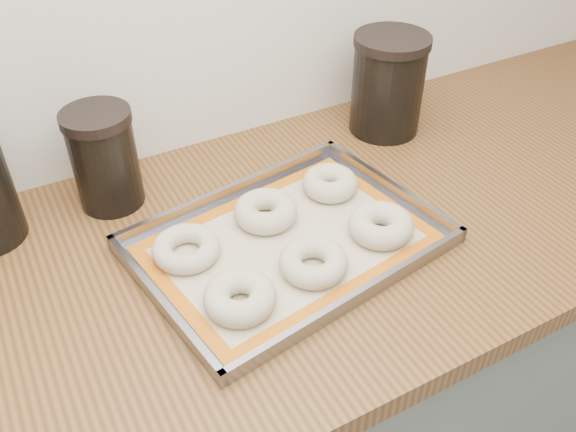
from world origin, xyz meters
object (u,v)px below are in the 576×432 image
bagel_front_left (240,297)px  bagel_back_mid (266,211)px  baking_tray (288,242)px  bagel_front_right (381,225)px  canister_right (388,84)px  bagel_front_mid (313,262)px  bagel_back_right (330,183)px  bagel_back_left (186,248)px  canister_mid (104,159)px

bagel_front_left → bagel_back_mid: bearing=52.5°
baking_tray → bagel_back_mid: bagel_back_mid is taller
bagel_front_right → canister_right: size_ratio=0.53×
bagel_front_mid → bagel_back_mid: size_ratio=1.00×
bagel_front_left → bagel_back_right: 0.31m
bagel_back_mid → bagel_back_right: bearing=7.0°
bagel_back_left → canister_right: bearing=19.6°
bagel_front_left → bagel_front_right: size_ratio=0.99×
bagel_front_left → canister_mid: 0.35m
bagel_back_mid → bagel_back_right: same height
baking_tray → bagel_back_left: (-0.15, 0.05, 0.01)m
canister_mid → canister_right: 0.56m
bagel_front_mid → bagel_back_mid: 0.14m
bagel_back_left → canister_mid: size_ratio=0.60×
baking_tray → bagel_front_mid: bearing=-87.3°
bagel_front_right → bagel_back_left: size_ratio=0.99×
baking_tray → bagel_back_right: (0.13, 0.09, 0.02)m
baking_tray → bagel_front_mid: size_ratio=4.85×
baking_tray → bagel_front_right: (0.14, -0.05, 0.02)m
bagel_front_left → bagel_back_left: size_ratio=0.99×
bagel_back_left → canister_mid: canister_mid is taller
baking_tray → bagel_back_left: 0.16m
bagel_back_left → bagel_back_mid: bagel_back_mid is taller
bagel_front_left → bagel_back_right: bearing=34.1°
baking_tray → bagel_back_right: 0.16m
bagel_front_left → baking_tray: bearing=34.9°
bagel_front_mid → bagel_back_left: bagel_front_mid is taller
bagel_front_right → bagel_back_mid: size_ratio=1.00×
baking_tray → bagel_front_right: bearing=-20.5°
canister_right → bagel_back_right: bearing=-147.1°
bagel_front_mid → bagel_back_left: 0.20m
bagel_front_left → canister_mid: size_ratio=0.59×
bagel_front_right → canister_right: 0.35m
baking_tray → bagel_back_right: size_ratio=5.24×
bagel_back_left → canister_right: (0.50, 0.18, 0.08)m
bagel_back_right → canister_right: bearing=32.9°
bagel_back_right → canister_mid: (-0.34, 0.16, 0.06)m
baking_tray → bagel_front_right: size_ratio=4.84×
bagel_back_mid → canister_right: (0.35, 0.16, 0.08)m
bagel_back_mid → bagel_back_left: bearing=-171.9°
bagel_front_mid → bagel_front_left: bearing=-173.9°
bagel_back_left → canister_mid: (-0.06, 0.20, 0.07)m
bagel_front_left → canister_right: bearing=33.6°
canister_right → bagel_front_right: bearing=-126.5°
bagel_front_left → canister_mid: (-0.09, 0.33, 0.06)m
canister_mid → canister_right: canister_right is taller
bagel_front_mid → bagel_back_right: bagel_back_right is taller
bagel_back_right → canister_mid: bearing=154.5°
bagel_front_right → bagel_back_left: (-0.29, 0.10, -0.00)m
canister_mid → bagel_back_left: bearing=-73.6°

